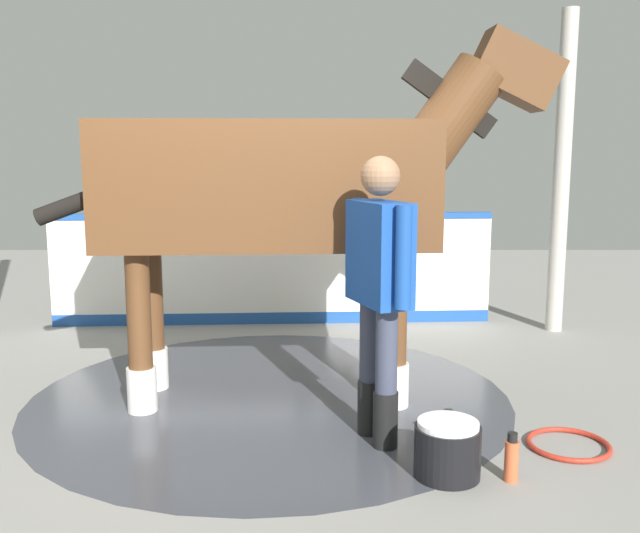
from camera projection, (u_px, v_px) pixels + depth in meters
name	position (u px, v px, depth m)	size (l,w,h in m)	color
ground_plane	(232.00, 412.00, 4.75)	(16.00, 16.00, 0.02)	gray
wet_patch	(271.00, 396.00, 5.03)	(3.42, 3.42, 0.00)	#42444C
barrier_wall	(274.00, 273.00, 7.11)	(4.46, 0.32, 1.14)	white
roof_post_near	(563.00, 175.00, 6.68)	(0.16, 0.16, 3.06)	#B7B2A8
horse	(286.00, 190.00, 4.80)	(3.60, 0.97, 2.57)	brown
handler	(380.00, 279.00, 4.11)	(0.38, 0.65, 1.72)	black
wash_bucket	(448.00, 449.00, 3.77)	(0.36, 0.36, 0.31)	black
bottle_shampoo	(449.00, 429.00, 4.18)	(0.08, 0.08, 0.22)	white
bottle_spray	(512.00, 459.00, 3.72)	(0.08, 0.08, 0.27)	#CC5933
hose_coil	(569.00, 444.00, 4.16)	(0.49, 0.49, 0.03)	#B72D1E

